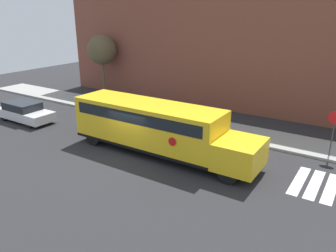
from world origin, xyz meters
TOP-DOWN VIEW (x-y plane):
  - ground_plane at (0.00, 0.00)m, footprint 60.00×60.00m
  - sidewalk_strip at (0.00, 6.50)m, footprint 44.00×3.00m
  - building_backdrop at (0.00, 13.00)m, footprint 32.00×4.00m
  - crosswalk_stripes at (10.14, 2.00)m, footprint 3.30×3.20m
  - school_bus at (1.00, 0.93)m, footprint 11.13×2.57m
  - parked_car at (-10.42, 0.40)m, footprint 4.67×1.85m
  - stop_sign at (9.52, 5.56)m, footprint 0.73×0.10m
  - tree_far_sidewalk at (-11.26, 9.69)m, footprint 2.76×2.76m

SIDE VIEW (x-z plane):
  - ground_plane at x=0.00m, z-range 0.00..0.00m
  - crosswalk_stripes at x=10.14m, z-range 0.00..0.01m
  - sidewalk_strip at x=0.00m, z-range 0.00..0.15m
  - parked_car at x=-10.42m, z-range 0.00..1.41m
  - school_bus at x=1.00m, z-range 0.22..3.09m
  - stop_sign at x=9.52m, z-range 0.45..3.19m
  - tree_far_sidewalk at x=-11.26m, z-range 1.42..7.08m
  - building_backdrop at x=0.00m, z-range 0.00..10.18m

